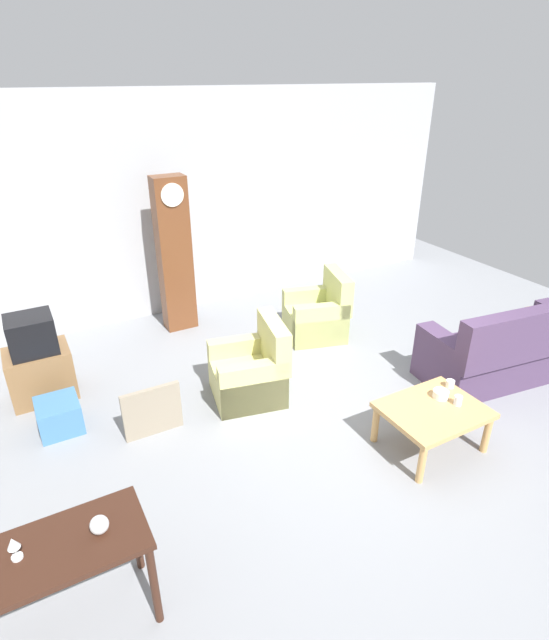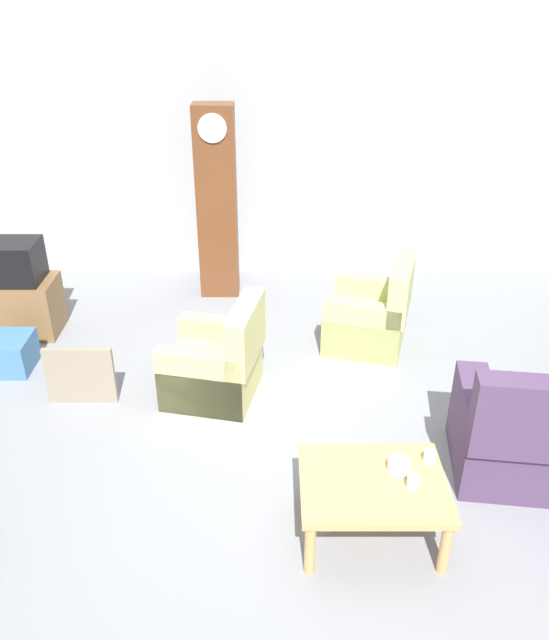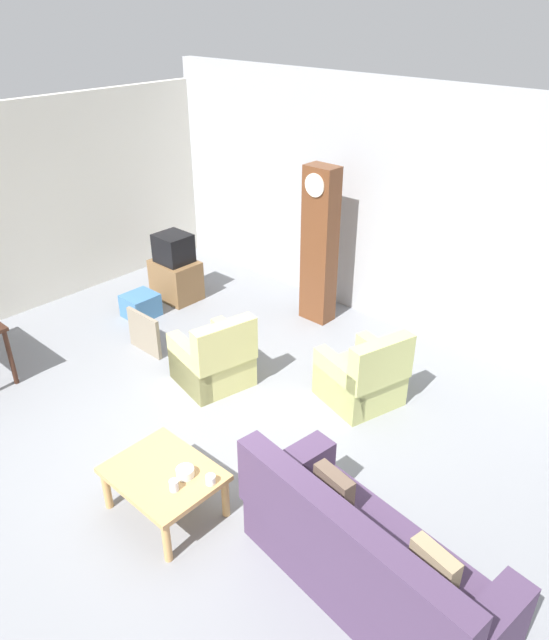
{
  "view_description": "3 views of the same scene",
  "coord_description": "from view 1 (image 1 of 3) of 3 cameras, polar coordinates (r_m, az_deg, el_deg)",
  "views": [
    {
      "loc": [
        -2.84,
        -3.48,
        3.37
      ],
      "look_at": [
        -0.32,
        1.1,
        0.76
      ],
      "focal_mm": 28.0,
      "sensor_mm": 36.0,
      "label": 1
    },
    {
      "loc": [
        -0.24,
        -3.94,
        3.39
      ],
      "look_at": [
        -0.22,
        0.57,
        0.91
      ],
      "focal_mm": 35.97,
      "sensor_mm": 36.0,
      "label": 2
    },
    {
      "loc": [
        3.7,
        -2.96,
        4.07
      ],
      "look_at": [
        -0.12,
        1.21,
        0.94
      ],
      "focal_mm": 33.3,
      "sensor_mm": 36.0,
      "label": 3
    }
  ],
  "objects": [
    {
      "name": "storage_box_blue",
      "position": [
        5.73,
        -23.39,
        -9.98
      ],
      "size": [
        0.42,
        0.45,
        0.33
      ],
      "primitive_type": "cube",
      "color": "teal",
      "rests_on": "ground_plane"
    },
    {
      "name": "wine_glass_short",
      "position": [
        3.57,
        -27.68,
        -21.85
      ],
      "size": [
        0.07,
        0.07,
        0.17
      ],
      "color": "silver",
      "rests_on": "console_table_dark"
    },
    {
      "name": "grandfather_clock",
      "position": [
        7.08,
        -11.36,
        7.24
      ],
      "size": [
        0.44,
        0.3,
        2.17
      ],
      "color": "brown",
      "rests_on": "ground_plane"
    },
    {
      "name": "armchair_olive_far",
      "position": [
        7.02,
        4.99,
        0.54
      ],
      "size": [
        0.97,
        0.95,
        0.92
      ],
      "color": "#C3C977",
      "rests_on": "ground_plane"
    },
    {
      "name": "coffee_table_wood",
      "position": [
        5.16,
        17.66,
        -10.16
      ],
      "size": [
        0.96,
        0.76,
        0.46
      ],
      "color": "tan",
      "rests_on": "ground_plane"
    },
    {
      "name": "framed_picture_leaning",
      "position": [
        5.3,
        -13.79,
        -10.11
      ],
      "size": [
        0.6,
        0.05,
        0.54
      ],
      "primitive_type": "cube",
      "color": "gray",
      "rests_on": "ground_plane"
    },
    {
      "name": "glass_dome_cloche",
      "position": [
        3.56,
        -19.4,
        -21.21
      ],
      "size": [
        0.12,
        0.12,
        0.12
      ],
      "primitive_type": "sphere",
      "color": "silver",
      "rests_on": "console_table_dark"
    },
    {
      "name": "cup_white_porcelain",
      "position": [
        5.46,
        19.44,
        -6.89
      ],
      "size": [
        0.09,
        0.09,
        0.08
      ],
      "primitive_type": "cylinder",
      "color": "white",
      "rests_on": "coffee_table_wood"
    },
    {
      "name": "armchair_olive_near",
      "position": [
        5.7,
        -2.69,
        -6.01
      ],
      "size": [
        0.93,
        0.91,
        0.92
      ],
      "color": "#CCC67A",
      "rests_on": "ground_plane"
    },
    {
      "name": "console_table_dark",
      "position": [
        3.7,
        -25.1,
        -24.16
      ],
      "size": [
        1.3,
        0.56,
        0.76
      ],
      "color": "#381E14",
      "rests_on": "ground_plane"
    },
    {
      "name": "tv_stand_cabinet",
      "position": [
        6.28,
        -25.13,
        -5.57
      ],
      "size": [
        0.68,
        0.52,
        0.59
      ],
      "primitive_type": "cube",
      "color": "brown",
      "rests_on": "ground_plane"
    },
    {
      "name": "tv_crt",
      "position": [
        6.05,
        -26.04,
        -1.48
      ],
      "size": [
        0.48,
        0.44,
        0.42
      ],
      "primitive_type": "cube",
      "color": "black",
      "rests_on": "tv_stand_cabinet"
    },
    {
      "name": "cup_blue_rimmed",
      "position": [
        5.21,
        20.24,
        -8.62
      ],
      "size": [
        0.08,
        0.08,
        0.1
      ],
      "primitive_type": "cylinder",
      "color": "silver",
      "rests_on": "coffee_table_wood"
    },
    {
      "name": "bowl_white_stacked",
      "position": [
        5.27,
        18.46,
        -8.04
      ],
      "size": [
        0.15,
        0.15,
        0.08
      ],
      "primitive_type": "cylinder",
      "color": "white",
      "rests_on": "coffee_table_wood"
    },
    {
      "name": "garage_door_wall",
      "position": [
        7.83,
        -6.99,
        13.27
      ],
      "size": [
        8.4,
        0.16,
        3.2
      ],
      "primitive_type": "cube",
      "color": "#ADAFB5",
      "rests_on": "ground_plane"
    },
    {
      "name": "couch_floral",
      "position": [
        6.67,
        25.32,
        -3.16
      ],
      "size": [
        2.19,
        1.14,
        1.04
      ],
      "color": "#4C3856",
      "rests_on": "ground_plane"
    },
    {
      "name": "ground_plane",
      "position": [
        5.61,
        8.45,
        -10.71
      ],
      "size": [
        10.4,
        10.4,
        0.0
      ],
      "primitive_type": "plane",
      "color": "gray"
    }
  ]
}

